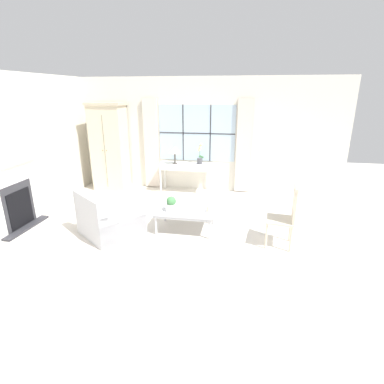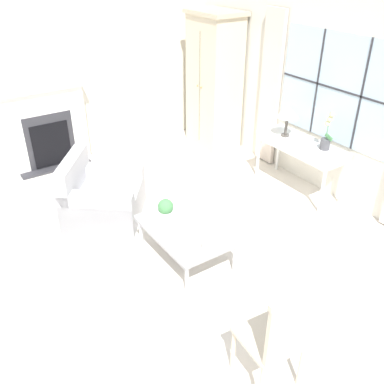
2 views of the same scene
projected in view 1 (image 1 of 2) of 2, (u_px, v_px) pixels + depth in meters
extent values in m
plane|color=silver|center=(168.00, 241.00, 5.15)|extent=(14.00, 14.00, 0.00)
cube|color=silver|center=(197.00, 135.00, 7.53)|extent=(7.20, 0.06, 2.80)
cube|color=silver|center=(197.00, 133.00, 7.48)|extent=(1.91, 0.01, 1.38)
cube|color=#2D2D33|center=(183.00, 133.00, 7.53)|extent=(0.02, 0.02, 1.38)
cube|color=#2D2D33|center=(210.00, 134.00, 7.41)|extent=(0.02, 0.02, 1.38)
cube|color=#2D2D33|center=(197.00, 133.00, 7.47)|extent=(1.91, 0.02, 0.02)
cube|color=beige|center=(151.00, 144.00, 7.73)|extent=(0.37, 0.06, 2.30)
cube|color=beige|center=(244.00, 147.00, 7.33)|extent=(0.37, 0.06, 2.30)
cube|color=silver|center=(22.00, 149.00, 5.77)|extent=(0.06, 7.20, 2.80)
cube|color=#2D2D33|center=(23.00, 227.00, 5.64)|extent=(0.34, 1.08, 0.04)
cube|color=white|center=(13.00, 197.00, 5.47)|extent=(0.18, 1.20, 1.23)
cube|color=white|center=(8.00, 163.00, 5.26)|extent=(0.24, 1.28, 0.04)
cube|color=black|center=(20.00, 208.00, 5.52)|extent=(0.02, 0.57, 0.68)
cube|color=#2D2D33|center=(19.00, 205.00, 5.50)|extent=(0.01, 0.73, 0.84)
cube|color=beige|center=(110.00, 148.00, 7.66)|extent=(0.82, 0.58, 2.13)
cube|color=#BCAE92|center=(106.00, 104.00, 7.31)|extent=(0.90, 0.64, 0.06)
cube|color=gray|center=(105.00, 152.00, 7.40)|extent=(0.01, 0.01, 1.79)
sphere|color=#997F4C|center=(103.00, 150.00, 7.39)|extent=(0.03, 0.03, 0.03)
sphere|color=#997F4C|center=(106.00, 151.00, 7.37)|extent=(0.03, 0.03, 0.03)
cube|color=white|center=(186.00, 164.00, 7.47)|extent=(1.31, 0.49, 0.03)
cube|color=white|center=(186.00, 167.00, 7.49)|extent=(1.26, 0.47, 0.10)
cylinder|color=white|center=(160.00, 180.00, 7.50)|extent=(0.04, 0.04, 0.71)
cylinder|color=white|center=(209.00, 182.00, 7.29)|extent=(0.04, 0.04, 0.71)
cylinder|color=white|center=(165.00, 175.00, 7.88)|extent=(0.04, 0.04, 0.71)
cylinder|color=white|center=(211.00, 178.00, 7.67)|extent=(0.04, 0.04, 0.71)
cylinder|color=#4C4742|center=(175.00, 163.00, 7.45)|extent=(0.11, 0.11, 0.02)
cylinder|color=#4C4742|center=(175.00, 158.00, 7.41)|extent=(0.04, 0.04, 0.25)
cone|color=beige|center=(175.00, 150.00, 7.34)|extent=(0.31, 0.31, 0.16)
cylinder|color=#4C4C51|center=(200.00, 161.00, 7.43)|extent=(0.13, 0.13, 0.14)
cylinder|color=#47844C|center=(200.00, 151.00, 7.35)|extent=(0.01, 0.01, 0.37)
cube|color=#47844C|center=(201.00, 157.00, 7.39)|extent=(0.12, 0.02, 0.08)
sphere|color=beige|center=(199.00, 150.00, 7.36)|extent=(0.07, 0.07, 0.07)
sphere|color=beige|center=(200.00, 147.00, 7.34)|extent=(0.07, 0.07, 0.07)
sphere|color=beige|center=(201.00, 145.00, 7.31)|extent=(0.07, 0.07, 0.07)
cube|color=#B2B2B7|center=(111.00, 223.00, 5.38)|extent=(1.29, 1.28, 0.41)
cube|color=#B2B2B7|center=(89.00, 207.00, 5.02)|extent=(0.84, 0.70, 0.40)
cube|color=#B2B2B7|center=(102.00, 213.00, 5.62)|extent=(0.70, 0.83, 0.55)
cube|color=#B2B2B7|center=(122.00, 226.00, 5.10)|extent=(0.70, 0.83, 0.55)
cube|color=beige|center=(280.00, 220.00, 4.89)|extent=(0.48, 0.48, 0.03)
cube|color=beige|center=(294.00, 205.00, 4.75)|extent=(0.07, 0.41, 0.54)
cube|color=beige|center=(296.00, 187.00, 4.66)|extent=(0.08, 0.43, 0.05)
cylinder|color=beige|center=(266.00, 236.00, 4.84)|extent=(0.04, 0.04, 0.44)
cylinder|color=beige|center=(267.00, 227.00, 5.19)|extent=(0.04, 0.04, 0.44)
cylinder|color=beige|center=(291.00, 239.00, 4.75)|extent=(0.04, 0.04, 0.44)
cylinder|color=beige|center=(290.00, 229.00, 5.09)|extent=(0.04, 0.04, 0.44)
cube|color=#BCBCC1|center=(186.00, 210.00, 5.47)|extent=(1.06, 0.71, 0.03)
cube|color=#A0A0A4|center=(186.00, 212.00, 5.48)|extent=(1.04, 0.70, 0.04)
cylinder|color=#BCBCC1|center=(156.00, 225.00, 5.33)|extent=(0.04, 0.04, 0.38)
cylinder|color=#BCBCC1|center=(209.00, 229.00, 5.17)|extent=(0.04, 0.04, 0.38)
cylinder|color=#BCBCC1|center=(165.00, 212.00, 5.90)|extent=(0.04, 0.04, 0.38)
cylinder|color=#BCBCC1|center=(213.00, 215.00, 5.74)|extent=(0.04, 0.04, 0.38)
cube|color=white|center=(171.00, 207.00, 5.39)|extent=(0.16, 0.16, 0.13)
sphere|color=#47844C|center=(171.00, 201.00, 5.35)|extent=(0.17, 0.17, 0.17)
cylinder|color=silver|center=(208.00, 212.00, 5.35)|extent=(0.09, 0.09, 0.01)
cylinder|color=beige|center=(208.00, 209.00, 5.33)|extent=(0.06, 0.06, 0.09)
cylinder|color=black|center=(208.00, 206.00, 5.32)|extent=(0.00, 0.00, 0.01)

